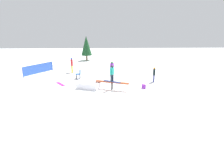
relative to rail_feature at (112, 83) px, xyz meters
The scene contains 13 objects.
ground_plane 0.56m from the rail_feature, ahead, with size 60.00×60.00×0.00m, color white.
rail_feature is the anchor object (origin of this frame).
snow_kicker_ramp 1.95m from the rail_feature, 161.02° to the left, with size 1.80×1.50×0.48m, color white.
main_rider_on_rail 0.76m from the rail_feature, ahead, with size 1.41×0.92×1.36m.
bystander_red 7.13m from the rail_feature, 126.60° to the left, with size 0.30×0.68×1.66m.
bystander_purple 4.60m from the rail_feature, 88.07° to the left, with size 0.51×0.44×1.43m.
bystander_black 4.36m from the rail_feature, 26.15° to the left, with size 0.28×0.59×1.38m.
loose_snowboard_magenta 4.79m from the rail_feature, 161.48° to the left, with size 1.37×0.28×0.02m, color #C42394.
loose_snowboard_white 5.41m from the rail_feature, 87.71° to the right, with size 1.41×0.28×0.02m, color silver.
folding_chair 4.51m from the rail_feature, 134.31° to the left, with size 0.46×0.46×0.88m.
backpack_on_snow 2.64m from the rail_feature, ahead, with size 0.30×0.22×0.34m, color purple.
safety_fence 9.26m from the rail_feature, 146.18° to the left, with size 2.09×3.04×1.10m.
pine_tree_far 13.80m from the rail_feature, 104.39° to the left, with size 1.62×1.62×3.68m.
Camera 1 is at (-0.46, -13.32, 4.79)m, focal length 28.00 mm.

